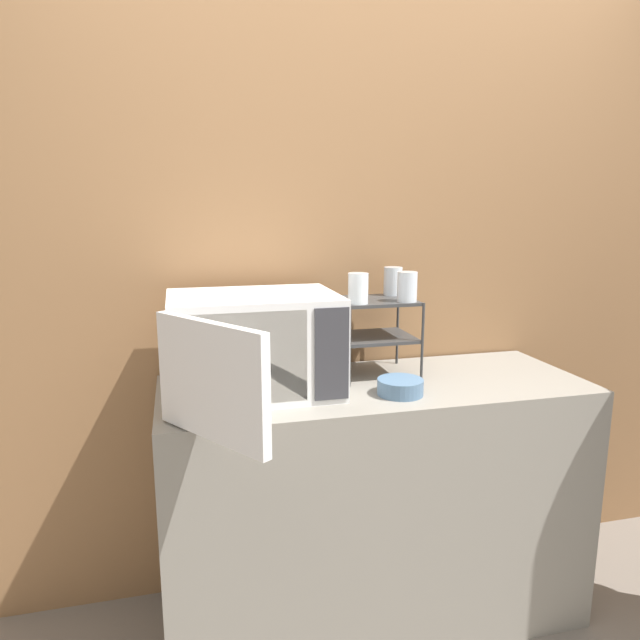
% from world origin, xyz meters
% --- Properties ---
extents(wall_back, '(8.00, 0.06, 2.60)m').
position_xyz_m(wall_back, '(0.00, 0.62, 1.30)').
color(wall_back, olive).
rests_on(wall_back, ground_plane).
extents(counter, '(1.51, 0.58, 0.91)m').
position_xyz_m(counter, '(0.00, 0.29, 0.46)').
color(counter, gray).
rests_on(counter, ground_plane).
extents(microwave, '(0.58, 0.77, 0.34)m').
position_xyz_m(microwave, '(-0.44, 0.29, 1.08)').
color(microwave, silver).
rests_on(microwave, counter).
extents(dish_rack, '(0.28, 0.25, 0.29)m').
position_xyz_m(dish_rack, '(0.04, 0.40, 1.12)').
color(dish_rack, '#333333').
rests_on(dish_rack, counter).
extents(glass_front_left, '(0.07, 0.07, 0.11)m').
position_xyz_m(glass_front_left, '(-0.06, 0.32, 1.25)').
color(glass_front_left, silver).
rests_on(glass_front_left, dish_rack).
extents(glass_back_right, '(0.07, 0.07, 0.11)m').
position_xyz_m(glass_back_right, '(0.13, 0.48, 1.25)').
color(glass_back_right, silver).
rests_on(glass_back_right, dish_rack).
extents(glass_front_right, '(0.07, 0.07, 0.11)m').
position_xyz_m(glass_front_right, '(0.12, 0.32, 1.25)').
color(glass_front_right, silver).
rests_on(glass_front_right, dish_rack).
extents(bowl, '(0.15, 0.15, 0.05)m').
position_xyz_m(bowl, '(0.04, 0.16, 0.94)').
color(bowl, slate).
rests_on(bowl, counter).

